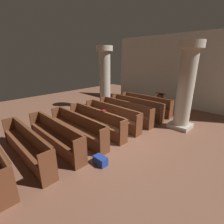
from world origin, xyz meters
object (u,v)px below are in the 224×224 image
Objects in this scene: pew_row_7 at (26,144)px; hymn_book at (104,111)px; pew_row_6 at (55,134)px; pew_row_3 at (111,115)px; pew_row_0 at (145,103)px; pillar_far_side at (105,77)px; pew_row_1 at (136,107)px; pew_row_2 at (125,111)px; pew_row_4 at (96,120)px; pew_row_5 at (77,127)px; pillar_aisle_side at (186,86)px; kneeler_box_blue at (100,161)px; lectern at (160,102)px.

hymn_book is (0.29, 3.05, 0.46)m from pew_row_7.
pew_row_3 is at bearing 90.00° from pew_row_6.
pew_row_3 is 3.81m from pew_row_7.
pew_row_0 is at bearing 94.62° from hymn_book.
pew_row_7 is at bearing -66.88° from pillar_far_side.
pew_row_1 and pew_row_2 have the same top height.
pew_row_6 is (0.00, -4.76, 0.00)m from pew_row_1.
pew_row_2 is 1.90m from pew_row_4.
pew_row_5 is 4.68m from pillar_far_side.
hymn_book reaches higher than pew_row_7.
pillar_aisle_side is at bearing 63.46° from pew_row_6.
kneeler_box_blue is at bearing 37.03° from pew_row_7.
pew_row_0 and pew_row_2 have the same top height.
pillar_aisle_side is 3.14m from lectern.
pillar_far_side is (-2.41, -0.07, 1.43)m from pew_row_1.
pew_row_6 is at bearing -90.00° from pew_row_1.
pew_row_7 is at bearing -90.00° from pew_row_5.
hymn_book is at bearing -43.91° from pillar_far_side.
pew_row_4 is 0.58m from hymn_book.
pillar_far_side reaches higher than pew_row_7.
pew_row_3 is 2.86m from pew_row_6.
pew_row_5 is (0.00, -0.95, 0.00)m from pew_row_4.
pew_row_7 is at bearing -142.97° from kneeler_box_blue.
pew_row_0 and pew_row_3 have the same top height.
pew_row_7 is (0.00, -4.76, 0.00)m from pew_row_2.
kneeler_box_blue is (1.90, -3.33, -0.39)m from pew_row_2.
pew_row_6 is (0.00, -1.90, 0.00)m from pew_row_4.
pew_row_2 is 17.54× the size of hymn_book.
lectern reaches higher than pew_row_0.
pew_row_3 is 17.54× the size of hymn_book.
kneeler_box_blue is (1.61, -1.61, -0.85)m from hymn_book.
pew_row_1 is 2.85m from pillar_aisle_side.
pew_row_0 is 1.00× the size of pew_row_3.
pew_row_3 is 1.00× the size of pew_row_5.
pew_row_3 is 0.95m from pew_row_4.
pillar_aisle_side is 20.12× the size of hymn_book.
pillar_far_side reaches higher than pew_row_1.
pew_row_1 is at bearing 113.90° from kneeler_box_blue.
pew_row_1 is 3.81m from pew_row_5.
pew_row_0 and pew_row_7 have the same top height.
pew_row_2 is 7.51× the size of kneeler_box_blue.
pew_row_5 is 0.95m from pew_row_6.
pew_row_1 is 2.86m from pew_row_4.
pew_row_2 is at bearing 90.00° from pew_row_7.
lectern is (0.37, 5.78, -0.06)m from pew_row_5.
pew_row_4 is at bearing 90.00° from pew_row_6.
hymn_book reaches higher than pew_row_1.
pew_row_4 is 1.00× the size of pew_row_7.
pew_row_1 is 1.90m from pew_row_3.
pew_row_7 is at bearing -90.00° from pew_row_2.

